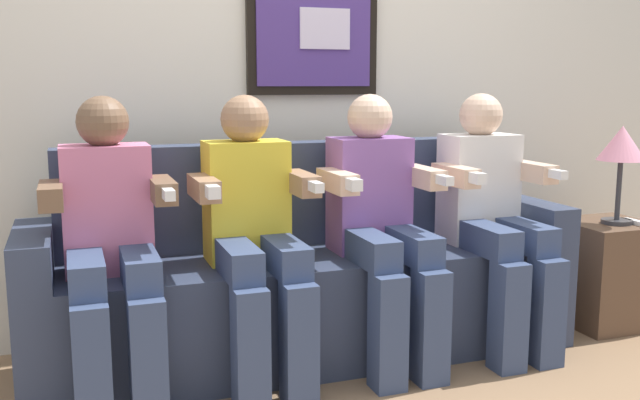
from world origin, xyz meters
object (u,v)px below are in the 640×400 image
(couch, at_px, (306,283))
(person_right_center, at_px, (381,219))
(side_table_right, at_px, (606,273))
(person_leftmost, at_px, (110,238))
(person_rightmost, at_px, (493,211))
(spare_remote_on_table, at_px, (634,222))
(table_lamp, at_px, (622,148))
(person_left_center, at_px, (254,228))

(couch, xyz_separation_m, person_right_center, (0.27, -0.17, 0.29))
(person_right_center, distance_m, side_table_right, 1.28)
(person_leftmost, height_order, person_rightmost, same)
(person_rightmost, distance_m, spare_remote_on_table, 0.77)
(side_table_right, bearing_deg, table_lamp, -87.74)
(person_leftmost, xyz_separation_m, person_right_center, (1.07, -0.00, 0.00))
(person_left_center, relative_size, spare_remote_on_table, 8.54)
(couch, relative_size, person_rightmost, 2.05)
(side_table_right, height_order, spare_remote_on_table, spare_remote_on_table)
(person_leftmost, bearing_deg, person_rightmost, -0.02)
(person_leftmost, distance_m, person_left_center, 0.53)
(couch, height_order, table_lamp, table_lamp)
(person_leftmost, relative_size, table_lamp, 2.41)
(person_rightmost, xyz_separation_m, table_lamp, (0.69, 0.02, 0.25))
(person_rightmost, height_order, spare_remote_on_table, person_rightmost)
(couch, height_order, person_leftmost, person_leftmost)
(person_leftmost, relative_size, person_right_center, 1.00)
(table_lamp, height_order, spare_remote_on_table, table_lamp)
(side_table_right, bearing_deg, person_left_center, -178.00)
(side_table_right, xyz_separation_m, table_lamp, (0.00, -0.05, 0.61))
(person_right_center, height_order, person_rightmost, same)
(person_left_center, relative_size, person_rightmost, 1.00)
(table_lamp, distance_m, spare_remote_on_table, 0.36)
(couch, relative_size, spare_remote_on_table, 17.54)
(person_leftmost, height_order, spare_remote_on_table, person_leftmost)
(person_left_center, relative_size, table_lamp, 2.41)
(person_leftmost, distance_m, person_rightmost, 1.60)
(person_right_center, bearing_deg, spare_remote_on_table, -0.92)
(person_right_center, relative_size, person_rightmost, 1.00)
(person_leftmost, bearing_deg, person_right_center, -0.03)
(person_left_center, relative_size, person_right_center, 1.00)
(couch, height_order, person_right_center, person_right_center)
(person_left_center, bearing_deg, side_table_right, 2.00)
(person_leftmost, bearing_deg, couch, 11.87)
(couch, xyz_separation_m, table_lamp, (1.49, -0.15, 0.55))
(table_lamp, bearing_deg, person_left_center, -179.49)
(person_leftmost, height_order, person_right_center, same)
(person_left_center, bearing_deg, spare_remote_on_table, -0.65)
(table_lamp, bearing_deg, person_right_center, -179.27)
(couch, bearing_deg, person_right_center, -32.30)
(person_leftmost, relative_size, spare_remote_on_table, 8.54)
(spare_remote_on_table, bearing_deg, person_leftmost, 179.48)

